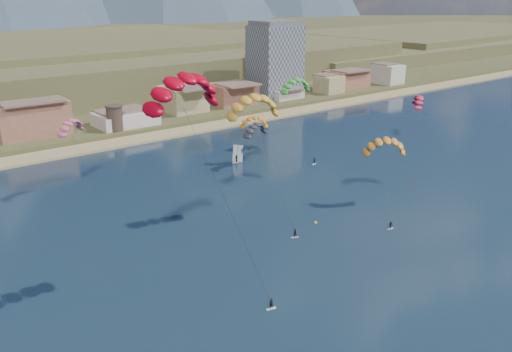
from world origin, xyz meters
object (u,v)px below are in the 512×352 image
at_px(kitesurfer_red, 183,86).
at_px(apartment_tower, 275,60).
at_px(kitesurfer_orange, 385,143).
at_px(buoy, 316,222).
at_px(kitesurfer_green, 296,84).
at_px(watchtower, 115,118).
at_px(kitesurfer_yellow, 254,103).
at_px(windsurfer, 237,157).

bearing_deg(kitesurfer_red, apartment_tower, 45.44).
distance_m(kitesurfer_orange, buoy, 23.80).
relative_size(apartment_tower, kitesurfer_red, 0.87).
xyz_separation_m(kitesurfer_green, buoy, (-33.67, -44.28, -19.59)).
bearing_deg(watchtower, apartment_tower, 9.93).
distance_m(kitesurfer_yellow, windsurfer, 46.04).
xyz_separation_m(watchtower, buoy, (4.15, -90.46, -6.26)).
bearing_deg(apartment_tower, buoy, -125.98).
relative_size(kitesurfer_red, kitesurfer_green, 1.47).
distance_m(kitesurfer_yellow, buoy, 28.03).
bearing_deg(buoy, kitesurfer_yellow, 134.03).
bearing_deg(windsurfer, kitesurfer_red, -131.92).
bearing_deg(kitesurfer_green, kitesurfer_red, -142.73).
bearing_deg(kitesurfer_orange, buoy, 176.39).
bearing_deg(kitesurfer_green, watchtower, 129.32).
xyz_separation_m(windsurfer, buoy, (-11.27, -43.39, -1.43)).
relative_size(watchtower, kitesurfer_orange, 0.45).
bearing_deg(kitesurfer_yellow, windsurfer, 59.23).
relative_size(watchtower, kitesurfer_red, 0.23).
xyz_separation_m(watchtower, windsurfer, (15.42, -47.07, -4.83)).
distance_m(watchtower, kitesurfer_yellow, 83.38).
bearing_deg(kitesurfer_orange, kitesurfer_green, 72.33).
xyz_separation_m(kitesurfer_orange, kitesurfer_green, (14.50, 45.49, 5.53)).
relative_size(watchtower, kitesurfer_yellow, 0.30).
distance_m(kitesurfer_yellow, kitesurfer_green, 55.42).
distance_m(watchtower, kitesurfer_green, 61.16).
height_order(kitesurfer_yellow, kitesurfer_orange, kitesurfer_yellow).
bearing_deg(kitesurfer_orange, windsurfer, 100.05).
relative_size(apartment_tower, kitesurfer_orange, 1.67).
height_order(windsurfer, buoy, windsurfer).
xyz_separation_m(apartment_tower, kitesurfer_orange, (-56.68, -105.67, -3.66)).
distance_m(kitesurfer_red, kitesurfer_green, 86.75).
height_order(watchtower, kitesurfer_orange, kitesurfer_orange).
relative_size(kitesurfer_orange, windsurfer, 3.95).
height_order(kitesurfer_red, windsurfer, kitesurfer_red).
relative_size(apartment_tower, buoy, 51.00).
bearing_deg(kitesurfer_orange, watchtower, 104.27).
height_order(watchtower, kitesurfer_red, kitesurfer_red).
relative_size(watchtower, windsurfer, 1.78).
height_order(apartment_tower, kitesurfer_yellow, apartment_tower).
distance_m(apartment_tower, buoy, 130.30).
bearing_deg(windsurfer, apartment_tower, 43.40).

